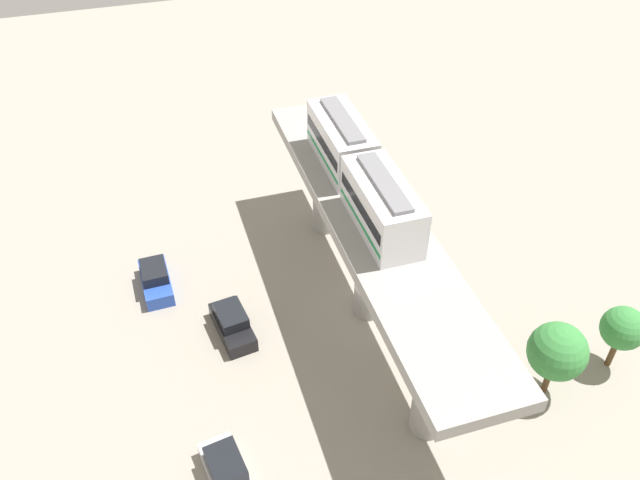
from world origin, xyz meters
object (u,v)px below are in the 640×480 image
parked_car_black (232,324)px  parked_car_blue (156,279)px  train (361,172)px  tree_near_viaduct (557,352)px  parked_car_silver (227,473)px  tree_mid_lot (623,329)px

parked_car_black → parked_car_blue: same height
train → parked_car_black: train is taller
train → tree_near_viaduct: (7.47, -11.42, -5.85)m
parked_car_blue → tree_near_viaduct: (20.34, -15.19, 2.69)m
train → parked_car_blue: size_ratio=3.18×
parked_car_blue → tree_near_viaduct: bearing=-38.8°
parked_car_black → parked_car_blue: bearing=119.0°
parked_car_silver → tree_near_viaduct: tree_near_viaduct is taller
parked_car_silver → tree_mid_lot: bearing=-7.1°
tree_near_viaduct → parked_car_blue: bearing=143.3°
parked_car_black → parked_car_silver: 10.09m
train → parked_car_black: size_ratio=3.07×
parked_car_black → parked_car_blue: 6.85m
parked_car_blue → tree_near_viaduct: size_ratio=0.84×
parked_car_black → tree_near_viaduct: (16.22, -9.72, 2.69)m
parked_car_black → tree_mid_lot: tree_mid_lot is taller
parked_car_blue → tree_mid_lot: tree_mid_lot is taller
train → parked_car_black: bearing=-169.0°
train → tree_mid_lot: bearing=-41.7°
parked_car_blue → tree_mid_lot: size_ratio=0.96×
tree_mid_lot → parked_car_silver: bearing=-178.3°
parked_car_black → parked_car_silver: same height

